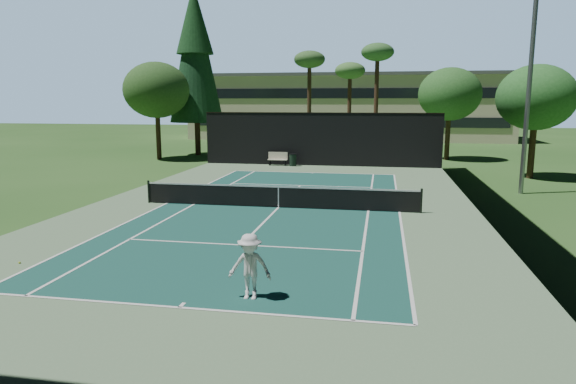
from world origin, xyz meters
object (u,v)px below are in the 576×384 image
Objects in this scene: tennis_ball_a at (20,263)px; tennis_ball_d at (211,193)px; tennis_ball_b at (232,194)px; trash_bin at (293,160)px; park_bench at (278,158)px; player at (250,267)px; tennis_ball_c at (291,193)px; tennis_net at (278,196)px.

tennis_ball_d is (1.82, 12.47, -0.00)m from tennis_ball_a.
tennis_ball_b is 12.65m from trash_bin.
trash_bin reaches higher than tennis_ball_d.
park_bench reaches higher than tennis_ball_d.
player reaches higher than park_bench.
trash_bin is (2.27, 12.46, 0.45)m from tennis_ball_d.
tennis_ball_c is (2.93, 1.01, -0.00)m from tennis_ball_b.
park_bench is at bearing 83.48° from tennis_ball_a.
tennis_ball_b is (-4.55, 13.77, -0.80)m from player.
tennis_ball_a reaches higher than tennis_ball_d.
park_bench is at bearing 104.74° from tennis_ball_c.
tennis_ball_d is at bearing -168.18° from tennis_ball_c.
tennis_ball_b is at bearing -94.73° from trash_bin.
tennis_ball_a is (-7.60, 1.44, -0.80)m from player.
tennis_net is 4.15m from tennis_ball_b.
trash_bin is (-1.89, 11.59, 0.45)m from tennis_ball_c.
trash_bin is (-2.00, 15.38, -0.08)m from tennis_net.
tennis_net is at bearing 97.99° from player.
tennis_net is at bearing 57.49° from tennis_ball_a.
tennis_ball_c is 0.04× the size of park_bench.
player is at bearing -79.92° from park_bench.
tennis_ball_c is at bearing 11.82° from tennis_ball_d.
tennis_ball_c is 0.95× the size of tennis_ball_d.
trash_bin reaches higher than tennis_ball_c.
tennis_net is 216.24× the size of tennis_ball_c.
tennis_ball_b is at bearing 76.11° from tennis_ball_a.
tennis_ball_d is at bearing -100.31° from trash_bin.
player is (1.51, -10.99, 0.28)m from tennis_net.
player is 26.99m from park_bench.
tennis_ball_b is at bearing 137.62° from tennis_net.
tennis_ball_a is at bearing -114.15° from tennis_ball_c.
trash_bin is (1.04, 12.60, 0.45)m from tennis_ball_b.
tennis_net is at bearing -78.34° from park_bench.
tennis_net is 11.10m from player.
tennis_net is 7.74× the size of player.
tennis_net is 8.60× the size of park_bench.
tennis_net is at bearing -82.60° from trash_bin.
trash_bin is (1.22, -0.21, -0.07)m from park_bench.
tennis_net reaches higher than tennis_ball_d.
park_bench is 1.59× the size of trash_bin.
tennis_ball_a is at bearing -98.33° from tennis_ball_d.
tennis_ball_b is 1.05× the size of tennis_ball_d.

